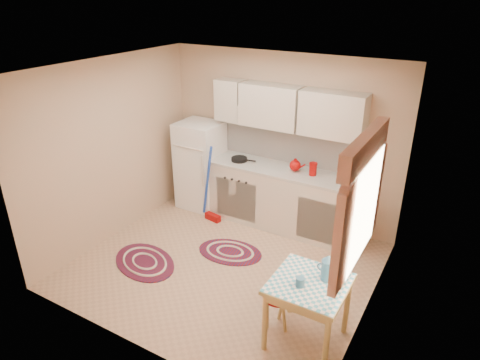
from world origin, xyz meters
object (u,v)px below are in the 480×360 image
at_px(table, 307,312).
at_px(stool, 278,310).
at_px(fridge, 201,165).
at_px(base_cabinets, 283,199).

bearing_deg(table, stool, 174.30).
distance_m(fridge, stool, 3.02).
bearing_deg(table, base_cabinets, 120.86).
relative_size(base_cabinets, table, 3.12).
bearing_deg(base_cabinets, fridge, -178.00).
bearing_deg(table, fridge, 143.48).
height_order(base_cabinets, table, base_cabinets).
xyz_separation_m(fridge, stool, (2.29, -1.91, -0.49)).
relative_size(fridge, stool, 3.33).
xyz_separation_m(table, stool, (-0.33, 0.03, -0.15)).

